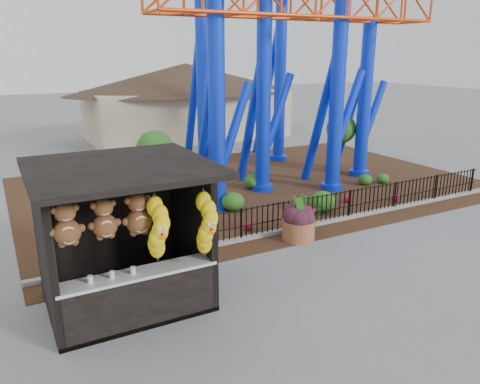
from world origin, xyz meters
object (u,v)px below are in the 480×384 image
prize_booth (126,240)px  potted_plant (309,218)px  roller_coaster (276,20)px  terracotta_planter (298,230)px

prize_booth → potted_plant: bearing=16.9°
potted_plant → prize_booth: bearing=-169.3°
roller_coaster → terracotta_planter: roller_coaster is taller
terracotta_planter → potted_plant: (0.61, 0.34, 0.16)m
prize_booth → potted_plant: prize_booth is taller
terracotta_planter → potted_plant: potted_plant is taller
roller_coaster → potted_plant: bearing=-111.5°
terracotta_planter → potted_plant: bearing=29.0°
prize_booth → roller_coaster: size_ratio=0.32×
prize_booth → terracotta_planter: size_ratio=3.67×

